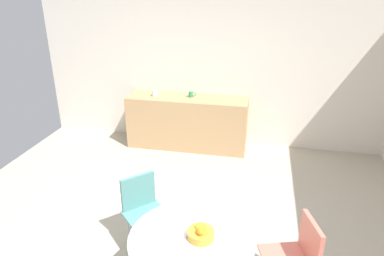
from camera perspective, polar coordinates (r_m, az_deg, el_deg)
ground_plane at (r=3.97m, az=-4.58°, el=-19.73°), size 6.00×6.00×0.00m
wall_back at (r=6.02m, az=3.02°, el=9.53°), size 6.00×0.10×2.60m
counter_block at (r=6.00m, az=-0.73°, el=1.01°), size 2.05×0.60×0.90m
round_table at (r=3.06m, az=-0.10°, el=-19.78°), size 1.04×1.04×0.75m
chair_coral at (r=3.32m, az=17.24°, el=-18.97°), size 0.53×0.53×0.83m
chair_teal at (r=3.76m, az=-8.18°, el=-12.42°), size 0.59×0.59×0.83m
fruit_bowl at (r=2.93m, az=1.51°, el=-16.94°), size 0.22×0.22×0.13m
mug_white at (r=5.94m, az=-6.17°, el=5.72°), size 0.13×0.08×0.09m
mug_green at (r=5.85m, az=-0.13°, el=5.60°), size 0.13×0.08×0.09m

